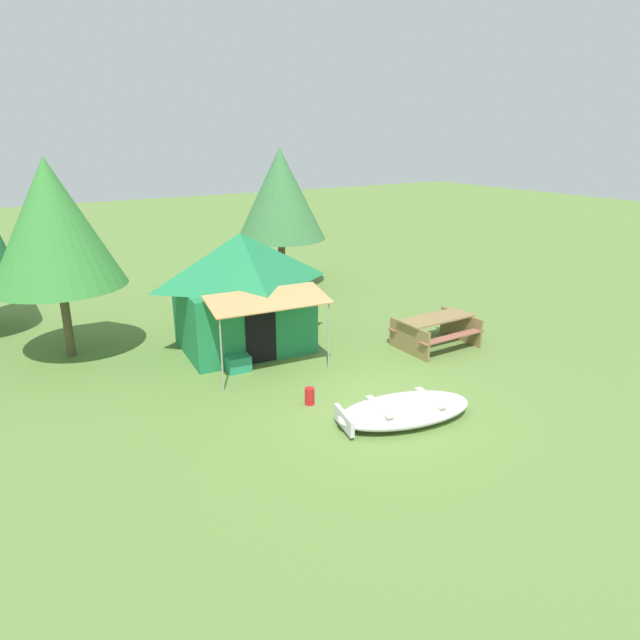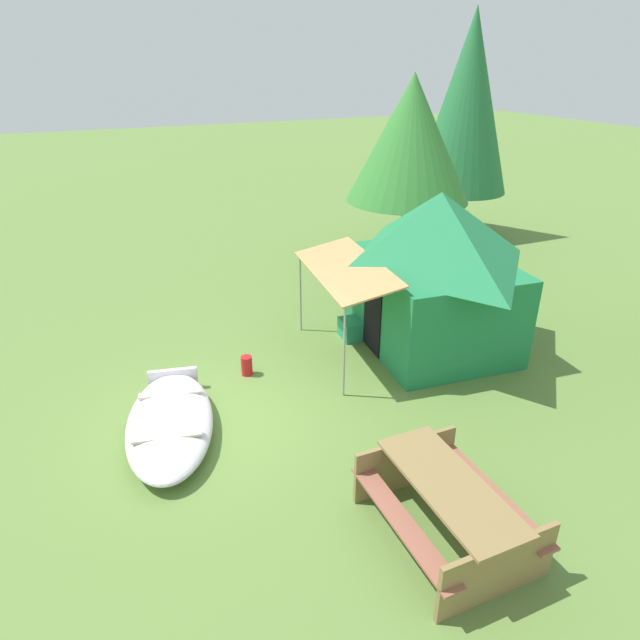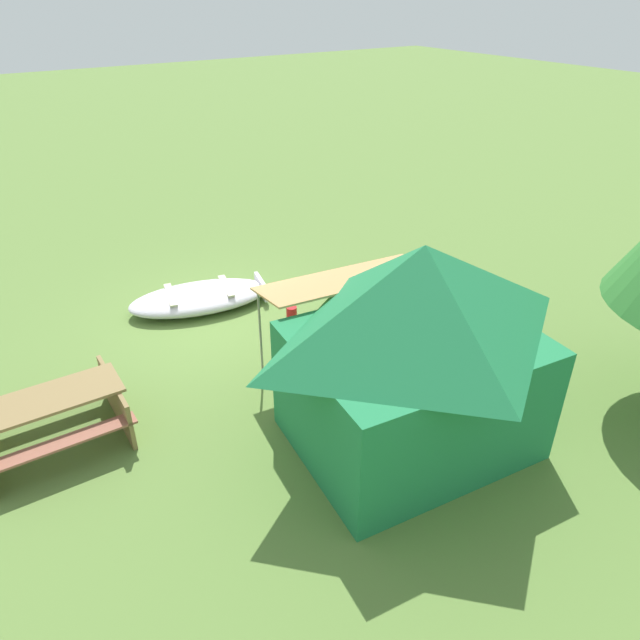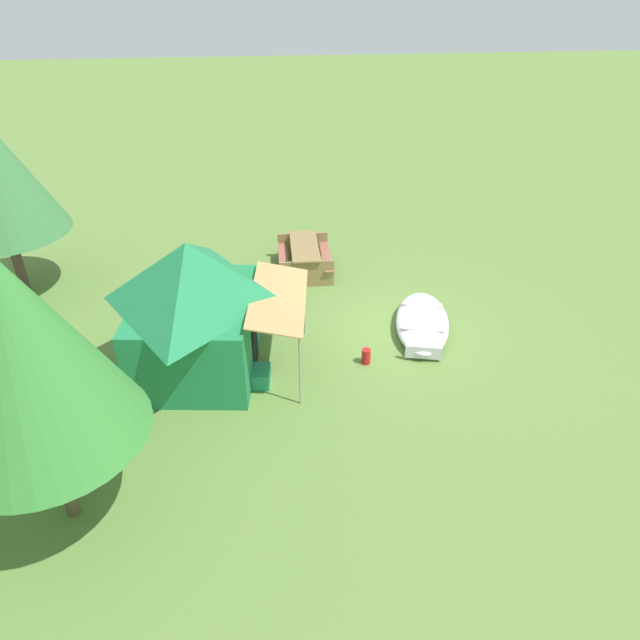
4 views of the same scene
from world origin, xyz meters
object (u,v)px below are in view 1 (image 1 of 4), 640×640
Objects in this scene: canvas_cabin_tent at (243,290)px; fuel_can at (310,396)px; cooler_box at (238,363)px; pine_tree_far_center at (52,223)px; beached_rowboat at (404,410)px; picnic_table at (436,328)px; pine_tree_back_right at (280,194)px.

canvas_cabin_tent reaches higher than fuel_can.
canvas_cabin_tent is at bearing 59.04° from cooler_box.
fuel_can is at bearing -56.34° from pine_tree_far_center.
picnic_table is at bearing 38.37° from beached_rowboat.
beached_rowboat is 0.62× the size of pine_tree_far_center.
pine_tree_far_center is (-4.82, 7.01, 3.08)m from beached_rowboat.
cooler_box is 2.39m from fuel_can.
beached_rowboat is 0.61× the size of pine_tree_back_right.
pine_tree_back_right reaches higher than cooler_box.
beached_rowboat is 4.20m from picnic_table.
pine_tree_far_center is at bearing -157.68° from pine_tree_back_right.
pine_tree_far_center reaches higher than cooler_box.
pine_tree_back_right is at bearing 53.62° from cooler_box.
pine_tree_far_center reaches higher than fuel_can.
fuel_can is 0.07× the size of pine_tree_far_center.
canvas_cabin_tent is 4.64m from pine_tree_far_center.
fuel_can is (-4.47, -1.05, -0.33)m from picnic_table.
beached_rowboat is at bearing -52.58° from fuel_can.
cooler_box is 8.41m from pine_tree_back_right.
canvas_cabin_tent is 3.91m from fuel_can.
pine_tree_far_center is (-3.11, 3.12, 3.11)m from cooler_box.
fuel_can is at bearing 127.42° from beached_rowboat.
picnic_table is 8.08m from pine_tree_back_right.
cooler_box is at bearing -126.38° from pine_tree_back_right.
pine_tree_back_right reaches higher than fuel_can.
picnic_table is (3.29, 2.60, 0.29)m from beached_rowboat.
cooler_box is at bearing 102.52° from fuel_can.
picnic_table is at bearing -14.48° from cooler_box.
canvas_cabin_tent is 2.05m from cooler_box.
fuel_can is 0.07× the size of pine_tree_back_right.
picnic_table reaches higher than cooler_box.
canvas_cabin_tent reaches higher than beached_rowboat.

